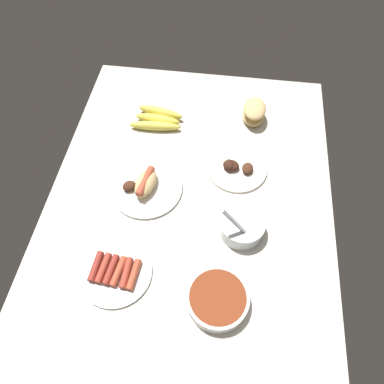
# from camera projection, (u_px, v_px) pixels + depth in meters

# --- Properties ---
(ground_plane) EXTENTS (1.20, 0.90, 0.03)m
(ground_plane) POSITION_uv_depth(u_px,v_px,m) (190.00, 199.00, 1.16)
(ground_plane) COLOR beige
(bowl_chili) EXTENTS (0.17, 0.17, 0.04)m
(bowl_chili) POSITION_uv_depth(u_px,v_px,m) (217.00, 299.00, 0.95)
(bowl_chili) COLOR white
(bowl_chili) RESTS_ON ground_plane
(plate_grilled_meat) EXTENTS (0.20, 0.20, 0.04)m
(plate_grilled_meat) POSITION_uv_depth(u_px,v_px,m) (236.00, 167.00, 1.20)
(plate_grilled_meat) COLOR white
(plate_grilled_meat) RESTS_ON ground_plane
(plate_hotdog_assembled) EXTENTS (0.23, 0.23, 0.06)m
(plate_hotdog_assembled) POSITION_uv_depth(u_px,v_px,m) (145.00, 186.00, 1.15)
(plate_hotdog_assembled) COLOR white
(plate_hotdog_assembled) RESTS_ON ground_plane
(plate_sausages) EXTENTS (0.21, 0.21, 0.03)m
(plate_sausages) POSITION_uv_depth(u_px,v_px,m) (115.00, 272.00, 1.00)
(plate_sausages) COLOR white
(plate_sausages) RESTS_ON ground_plane
(bread_stack) EXTENTS (0.12, 0.08, 0.07)m
(bread_stack) POSITION_uv_depth(u_px,v_px,m) (254.00, 112.00, 1.30)
(bread_stack) COLOR tan
(bread_stack) RESTS_ON ground_plane
(banana_bunch) EXTENTS (0.12, 0.19, 0.04)m
(banana_bunch) POSITION_uv_depth(u_px,v_px,m) (158.00, 119.00, 1.31)
(banana_bunch) COLOR #E5D14C
(banana_bunch) RESTS_ON ground_plane
(bowl_coleslaw) EXTENTS (0.14, 0.14, 0.15)m
(bowl_coleslaw) POSITION_uv_depth(u_px,v_px,m) (242.00, 226.00, 1.06)
(bowl_coleslaw) COLOR silver
(bowl_coleslaw) RESTS_ON ground_plane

